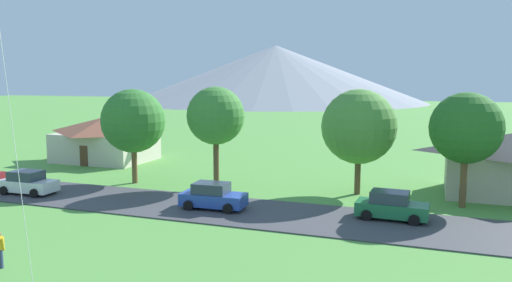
{
  "coord_description": "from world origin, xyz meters",
  "views": [
    {
      "loc": [
        9.12,
        -1.72,
        8.41
      ],
      "look_at": [
        1.01,
        20.67,
        5.42
      ],
      "focal_mm": 34.66,
      "sensor_mm": 36.0,
      "label": 1
    }
  ],
  "objects_px": {
    "house_leftmost": "(105,138)",
    "parked_car_blue_mid_east": "(213,196)",
    "tree_center": "(216,116)",
    "parked_car_green_east_end": "(391,206)",
    "tree_right_of_center": "(466,128)",
    "parked_car_white_mid_west": "(28,183)",
    "tree_near_left": "(133,121)",
    "tree_near_right": "(359,127)",
    "watcher_person": "(0,249)"
  },
  "relations": [
    {
      "from": "tree_near_left",
      "to": "tree_near_right",
      "type": "distance_m",
      "value": 17.79
    },
    {
      "from": "parked_car_white_mid_west",
      "to": "parked_car_blue_mid_east",
      "type": "height_order",
      "value": "same"
    },
    {
      "from": "tree_center",
      "to": "tree_near_right",
      "type": "bearing_deg",
      "value": 7.29
    },
    {
      "from": "house_leftmost",
      "to": "parked_car_blue_mid_east",
      "type": "height_order",
      "value": "house_leftmost"
    },
    {
      "from": "tree_near_right",
      "to": "parked_car_white_mid_west",
      "type": "bearing_deg",
      "value": -159.74
    },
    {
      "from": "tree_right_of_center",
      "to": "parked_car_white_mid_west",
      "type": "xyz_separation_m",
      "value": [
        -29.81,
        -6.96,
        -4.38
      ]
    },
    {
      "from": "parked_car_green_east_end",
      "to": "watcher_person",
      "type": "xyz_separation_m",
      "value": [
        -15.82,
        -13.8,
        0.01
      ]
    },
    {
      "from": "house_leftmost",
      "to": "parked_car_green_east_end",
      "type": "relative_size",
      "value": 2.29
    },
    {
      "from": "watcher_person",
      "to": "tree_near_right",
      "type": "bearing_deg",
      "value": 57.17
    },
    {
      "from": "watcher_person",
      "to": "house_leftmost",
      "type": "bearing_deg",
      "value": 117.92
    },
    {
      "from": "tree_center",
      "to": "parked_car_blue_mid_east",
      "type": "distance_m",
      "value": 8.23
    },
    {
      "from": "tree_center",
      "to": "tree_right_of_center",
      "type": "height_order",
      "value": "tree_center"
    },
    {
      "from": "tree_center",
      "to": "parked_car_green_east_end",
      "type": "height_order",
      "value": "tree_center"
    },
    {
      "from": "tree_center",
      "to": "tree_right_of_center",
      "type": "bearing_deg",
      "value": -0.16
    },
    {
      "from": "tree_near_left",
      "to": "tree_center",
      "type": "relative_size",
      "value": 0.97
    },
    {
      "from": "tree_right_of_center",
      "to": "tree_near_right",
      "type": "relative_size",
      "value": 0.98
    },
    {
      "from": "tree_right_of_center",
      "to": "parked_car_white_mid_west",
      "type": "height_order",
      "value": "tree_right_of_center"
    },
    {
      "from": "tree_near_left",
      "to": "parked_car_green_east_end",
      "type": "distance_m",
      "value": 21.38
    },
    {
      "from": "tree_center",
      "to": "parked_car_blue_mid_east",
      "type": "height_order",
      "value": "tree_center"
    },
    {
      "from": "tree_right_of_center",
      "to": "parked_car_green_east_end",
      "type": "xyz_separation_m",
      "value": [
        -4.17,
        -4.75,
        -4.38
      ]
    },
    {
      "from": "tree_near_left",
      "to": "tree_center",
      "type": "xyz_separation_m",
      "value": [
        6.91,
        0.84,
        0.52
      ]
    },
    {
      "from": "parked_car_white_mid_west",
      "to": "parked_car_blue_mid_east",
      "type": "bearing_deg",
      "value": 3.1
    },
    {
      "from": "tree_near_right",
      "to": "house_leftmost",
      "type": "bearing_deg",
      "value": 166.91
    },
    {
      "from": "house_leftmost",
      "to": "tree_center",
      "type": "bearing_deg",
      "value": -25.38
    },
    {
      "from": "watcher_person",
      "to": "tree_center",
      "type": "bearing_deg",
      "value": 83.45
    },
    {
      "from": "tree_near_left",
      "to": "parked_car_blue_mid_east",
      "type": "distance_m",
      "value": 11.69
    },
    {
      "from": "tree_center",
      "to": "parked_car_white_mid_west",
      "type": "xyz_separation_m",
      "value": [
        -11.96,
        -7.01,
        -4.72
      ]
    },
    {
      "from": "tree_near_right",
      "to": "parked_car_white_mid_west",
      "type": "xyz_separation_m",
      "value": [
        -22.71,
        -8.38,
        -4.12
      ]
    },
    {
      "from": "tree_near_left",
      "to": "watcher_person",
      "type": "height_order",
      "value": "tree_near_left"
    },
    {
      "from": "tree_center",
      "to": "parked_car_blue_mid_east",
      "type": "xyz_separation_m",
      "value": [
        2.59,
        -6.22,
        -4.72
      ]
    },
    {
      "from": "tree_right_of_center",
      "to": "parked_car_blue_mid_east",
      "type": "bearing_deg",
      "value": -157.98
    },
    {
      "from": "tree_center",
      "to": "parked_car_blue_mid_east",
      "type": "bearing_deg",
      "value": -67.43
    },
    {
      "from": "tree_near_right",
      "to": "watcher_person",
      "type": "relative_size",
      "value": 4.61
    },
    {
      "from": "tree_right_of_center",
      "to": "watcher_person",
      "type": "height_order",
      "value": "tree_right_of_center"
    },
    {
      "from": "tree_center",
      "to": "parked_car_blue_mid_east",
      "type": "relative_size",
      "value": 1.84
    },
    {
      "from": "watcher_person",
      "to": "tree_right_of_center",
      "type": "bearing_deg",
      "value": 42.86
    },
    {
      "from": "parked_car_white_mid_west",
      "to": "parked_car_green_east_end",
      "type": "xyz_separation_m",
      "value": [
        25.64,
        2.21,
        0.0
      ]
    },
    {
      "from": "tree_right_of_center",
      "to": "tree_near_right",
      "type": "height_order",
      "value": "tree_near_right"
    },
    {
      "from": "tree_near_left",
      "to": "tree_center",
      "type": "bearing_deg",
      "value": 6.91
    },
    {
      "from": "parked_car_green_east_end",
      "to": "watcher_person",
      "type": "distance_m",
      "value": 20.99
    },
    {
      "from": "parked_car_green_east_end",
      "to": "watcher_person",
      "type": "relative_size",
      "value": 2.55
    },
    {
      "from": "house_leftmost",
      "to": "tree_near_left",
      "type": "xyz_separation_m",
      "value": [
        9.11,
        -8.43,
        2.71
      ]
    },
    {
      "from": "tree_near_right",
      "to": "parked_car_green_east_end",
      "type": "relative_size",
      "value": 1.81
    },
    {
      "from": "parked_car_blue_mid_east",
      "to": "parked_car_green_east_end",
      "type": "height_order",
      "value": "same"
    },
    {
      "from": "parked_car_green_east_end",
      "to": "tree_near_left",
      "type": "bearing_deg",
      "value": 169.11
    },
    {
      "from": "tree_right_of_center",
      "to": "parked_car_blue_mid_east",
      "type": "relative_size",
      "value": 1.78
    },
    {
      "from": "tree_center",
      "to": "parked_car_white_mid_west",
      "type": "relative_size",
      "value": 1.85
    },
    {
      "from": "house_leftmost",
      "to": "parked_car_blue_mid_east",
      "type": "distance_m",
      "value": 23.22
    },
    {
      "from": "tree_center",
      "to": "parked_car_green_east_end",
      "type": "relative_size",
      "value": 1.84
    },
    {
      "from": "parked_car_white_mid_west",
      "to": "tree_right_of_center",
      "type": "bearing_deg",
      "value": 13.14
    }
  ]
}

